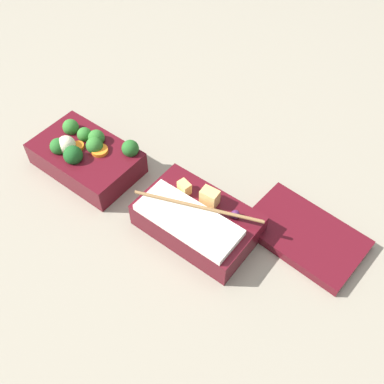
{
  "coord_description": "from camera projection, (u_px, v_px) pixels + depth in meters",
  "views": [
    {
      "loc": [
        0.41,
        -0.36,
        0.65
      ],
      "look_at": [
        0.11,
        0.03,
        0.05
      ],
      "focal_mm": 42.0,
      "sensor_mm": 36.0,
      "label": 1
    }
  ],
  "objects": [
    {
      "name": "ground_plane",
      "position": [
        137.0,
        191.0,
        0.84
      ],
      "size": [
        3.0,
        3.0,
        0.0
      ],
      "primitive_type": "plane",
      "color": "gray"
    },
    {
      "name": "bento_tray_vegetable",
      "position": [
        86.0,
        156.0,
        0.85
      ],
      "size": [
        0.2,
        0.13,
        0.08
      ],
      "color": "#510F19",
      "rests_on": "ground_plane"
    },
    {
      "name": "bento_tray_rice",
      "position": [
        197.0,
        220.0,
        0.76
      ],
      "size": [
        0.21,
        0.12,
        0.08
      ],
      "color": "#510F19",
      "rests_on": "ground_plane"
    },
    {
      "name": "bento_lid",
      "position": [
        304.0,
        235.0,
        0.76
      ],
      "size": [
        0.2,
        0.14,
        0.02
      ],
      "primitive_type": "cube",
      "rotation": [
        0.0,
        0.0,
        -0.07
      ],
      "color": "#510F19",
      "rests_on": "ground_plane"
    }
  ]
}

